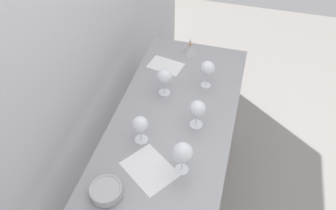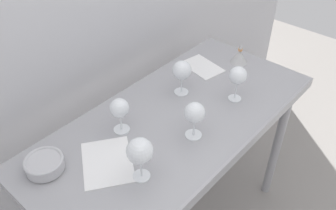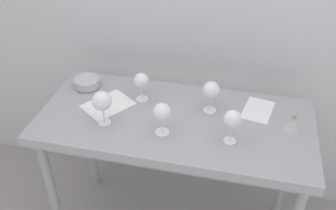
% 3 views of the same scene
% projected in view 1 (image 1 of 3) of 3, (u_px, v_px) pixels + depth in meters
% --- Properties ---
extents(ground_plane, '(6.00, 6.00, 0.00)m').
position_uv_depth(ground_plane, '(172.00, 199.00, 2.53)').
color(ground_plane, gray).
extents(back_wall, '(3.80, 0.04, 2.60)m').
position_uv_depth(back_wall, '(79.00, 41.00, 1.70)').
color(back_wall, silver).
rests_on(back_wall, ground_plane).
extents(steel_counter, '(1.40, 0.65, 0.90)m').
position_uv_depth(steel_counter, '(174.00, 128.00, 1.97)').
color(steel_counter, '#99999F').
rests_on(steel_counter, ground_plane).
extents(wine_glass_near_left, '(0.10, 0.10, 0.18)m').
position_uv_depth(wine_glass_near_left, '(182.00, 153.00, 1.55)').
color(wine_glass_near_left, white).
rests_on(wine_glass_near_left, steel_counter).
extents(wine_glass_near_right, '(0.08, 0.08, 0.17)m').
position_uv_depth(wine_glass_near_right, '(207.00, 69.00, 1.98)').
color(wine_glass_near_right, white).
rests_on(wine_glass_near_right, steel_counter).
extents(wine_glass_far_left, '(0.08, 0.08, 0.16)m').
position_uv_depth(wine_glass_far_left, '(140.00, 125.00, 1.69)').
color(wine_glass_far_left, white).
rests_on(wine_glass_far_left, steel_counter).
extents(wine_glass_near_center, '(0.09, 0.09, 0.17)m').
position_uv_depth(wine_glass_near_center, '(197.00, 109.00, 1.76)').
color(wine_glass_near_center, white).
rests_on(wine_glass_near_center, steel_counter).
extents(wine_glass_far_right, '(0.09, 0.09, 0.17)m').
position_uv_depth(wine_glass_far_right, '(164.00, 77.00, 1.94)').
color(wine_glass_far_right, white).
rests_on(wine_glass_far_right, steel_counter).
extents(tasting_sheet_upper, '(0.18, 0.24, 0.00)m').
position_uv_depth(tasting_sheet_upper, '(166.00, 66.00, 2.20)').
color(tasting_sheet_upper, white).
rests_on(tasting_sheet_upper, steel_counter).
extents(tasting_sheet_lower, '(0.30, 0.31, 0.00)m').
position_uv_depth(tasting_sheet_lower, '(149.00, 169.00, 1.64)').
color(tasting_sheet_lower, white).
rests_on(tasting_sheet_lower, steel_counter).
extents(tasting_bowl, '(0.15, 0.15, 0.06)m').
position_uv_depth(tasting_bowl, '(106.00, 191.00, 1.52)').
color(tasting_bowl, beige).
rests_on(tasting_bowl, steel_counter).
extents(decanter_funnel, '(0.09, 0.09, 0.12)m').
position_uv_depth(decanter_funnel, '(190.00, 49.00, 2.27)').
color(decanter_funnel, '#B6B6B6').
rests_on(decanter_funnel, steel_counter).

